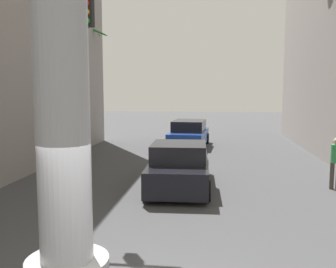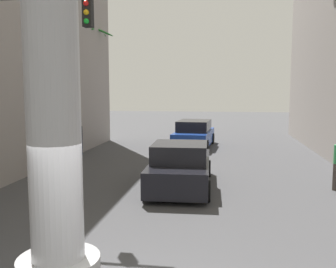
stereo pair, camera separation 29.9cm
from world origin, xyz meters
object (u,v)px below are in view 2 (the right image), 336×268
object	(u,v)px
car_far	(194,134)
pedestrian_far_left	(79,136)
car_lead	(181,167)
palm_tree_far_left	(89,70)

from	to	relation	value
car_far	pedestrian_far_left	size ratio (longest dim) A/B	2.76
car_lead	palm_tree_far_left	xyz separation A→B (m)	(-6.59, 9.31, 3.78)
palm_tree_far_left	car_far	bearing A→B (deg)	-0.57
car_far	palm_tree_far_left	distance (m)	7.35
palm_tree_far_left	pedestrian_far_left	bearing A→B (deg)	-78.47
car_lead	palm_tree_far_left	world-z (taller)	palm_tree_far_left
car_far	palm_tree_far_left	size ratio (longest dim) A/B	0.65
car_lead	car_far	bearing A→B (deg)	91.65
pedestrian_far_left	palm_tree_far_left	bearing A→B (deg)	101.53
car_far	palm_tree_far_left	xyz separation A→B (m)	(-6.32, 0.06, 3.75)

